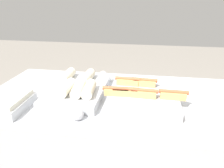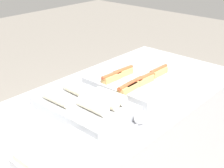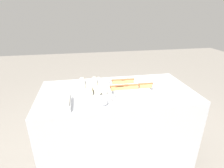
{
  "view_description": "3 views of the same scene",
  "coord_description": "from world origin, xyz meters",
  "px_view_note": "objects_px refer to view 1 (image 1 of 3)",
  "views": [
    {
      "loc": [
        0.14,
        -1.16,
        1.49
      ],
      "look_at": [
        -0.05,
        0.0,
        1.02
      ],
      "focal_mm": 35.0,
      "sensor_mm": 36.0,
      "label": 1
    },
    {
      "loc": [
        -1.2,
        -1.03,
        1.74
      ],
      "look_at": [
        -0.05,
        0.0,
        1.02
      ],
      "focal_mm": 50.0,
      "sensor_mm": 36.0,
      "label": 2
    },
    {
      "loc": [
        -0.35,
        -1.64,
        1.73
      ],
      "look_at": [
        -0.05,
        0.0,
        1.02
      ],
      "focal_mm": 28.0,
      "sensor_mm": 36.0,
      "label": 3
    }
  ],
  "objects_px": {
    "tray_hotdogs": "(143,94)",
    "tray_wraps": "(78,88)",
    "serving_spoon_far": "(101,75)",
    "serving_spoon_near": "(75,115)"
  },
  "relations": [
    {
      "from": "tray_wraps",
      "to": "serving_spoon_far",
      "type": "height_order",
      "value": "tray_wraps"
    },
    {
      "from": "tray_hotdogs",
      "to": "tray_wraps",
      "type": "distance_m",
      "value": 0.39
    },
    {
      "from": "serving_spoon_near",
      "to": "serving_spoon_far",
      "type": "relative_size",
      "value": 0.93
    },
    {
      "from": "tray_hotdogs",
      "to": "tray_wraps",
      "type": "relative_size",
      "value": 0.99
    },
    {
      "from": "serving_spoon_near",
      "to": "tray_wraps",
      "type": "bearing_deg",
      "value": 104.69
    },
    {
      "from": "tray_wraps",
      "to": "serving_spoon_far",
      "type": "xyz_separation_m",
      "value": [
        0.08,
        0.29,
        -0.01
      ]
    },
    {
      "from": "tray_hotdogs",
      "to": "tray_wraps",
      "type": "height_order",
      "value": "tray_wraps"
    },
    {
      "from": "tray_hotdogs",
      "to": "serving_spoon_far",
      "type": "height_order",
      "value": "tray_hotdogs"
    },
    {
      "from": "tray_hotdogs",
      "to": "tray_wraps",
      "type": "bearing_deg",
      "value": -179.93
    },
    {
      "from": "serving_spoon_far",
      "to": "serving_spoon_near",
      "type": "bearing_deg",
      "value": -90.84
    }
  ]
}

